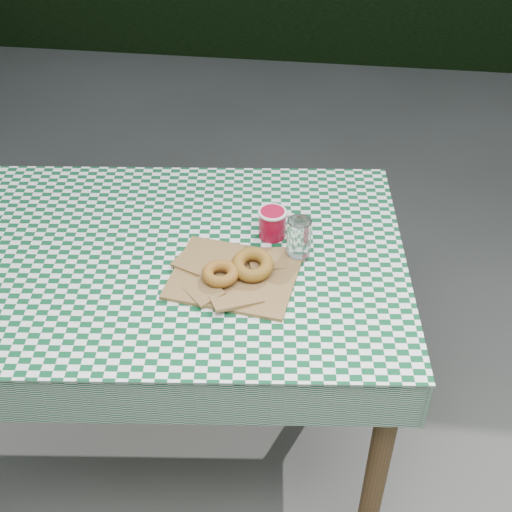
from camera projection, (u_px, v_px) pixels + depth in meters
The scene contains 8 objects.
ground at pixel (245, 409), 2.37m from camera, with size 60.00×60.00×0.00m, color #4B4B47.
table at pixel (175, 352), 2.08m from camera, with size 1.27×0.85×0.75m, color brown.
tablecloth at pixel (165, 256), 1.83m from camera, with size 1.29×0.87×0.01m, color #0A4624.
paper_bag at pixel (234, 275), 1.76m from camera, with size 0.31×0.25×0.02m, color olive.
bagel_front at pixel (220, 274), 1.73m from camera, with size 0.09×0.09×0.03m, color #A05F21.
bagel_back at pixel (252, 265), 1.75m from camera, with size 0.11×0.11×0.03m, color #94621E.
coffee_mug at pixel (272, 223), 1.87m from camera, with size 0.15×0.15×0.08m, color maroon, non-canonical shape.
drinking_glass at pixel (299, 239), 1.80m from camera, with size 0.06×0.06×0.12m, color white.
Camera 1 is at (0.22, -1.46, 1.93)m, focal length 48.09 mm.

